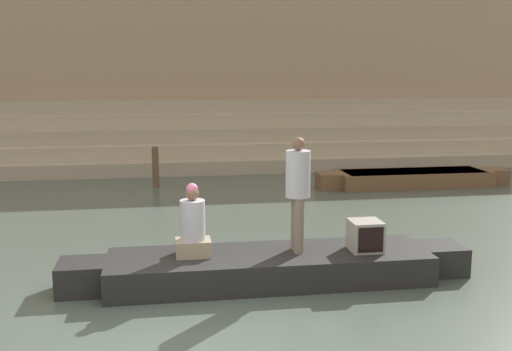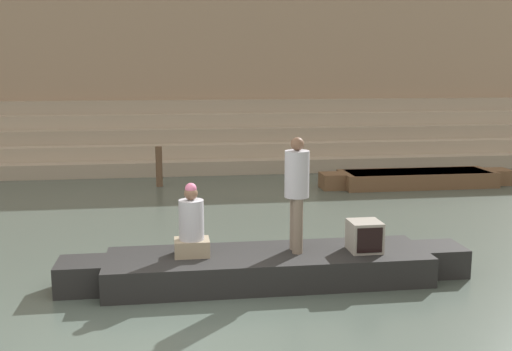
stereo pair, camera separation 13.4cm
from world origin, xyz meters
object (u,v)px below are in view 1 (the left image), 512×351
at_px(person_rowing, 193,227).
at_px(moored_boat_shore, 413,178).
at_px(mooring_post, 156,167).
at_px(tv_set, 365,236).
at_px(person_standing, 298,187).
at_px(rowboat_main, 269,266).

relative_size(person_rowing, moored_boat_shore, 0.20).
bearing_deg(mooring_post, tv_set, -67.89).
bearing_deg(person_standing, tv_set, 4.38).
xyz_separation_m(person_rowing, moored_boat_shore, (6.01, 6.36, -0.61)).
bearing_deg(person_standing, person_rowing, -168.73).
bearing_deg(rowboat_main, moored_boat_shore, 54.69).
xyz_separation_m(person_rowing, tv_set, (2.44, -0.14, -0.19)).
distance_m(person_rowing, tv_set, 2.45).
relative_size(tv_set, mooring_post, 0.44).
distance_m(rowboat_main, person_standing, 1.20).
xyz_separation_m(person_rowing, mooring_post, (-0.57, 7.28, -0.31)).
bearing_deg(tv_set, person_standing, 177.86).
bearing_deg(rowboat_main, mooring_post, 104.92).
height_order(person_standing, tv_set, person_standing).
distance_m(moored_boat_shore, mooring_post, 6.65).
bearing_deg(mooring_post, person_rowing, -85.52).
distance_m(person_standing, mooring_post, 7.62).
bearing_deg(mooring_post, person_standing, -74.33).
distance_m(rowboat_main, person_rowing, 1.22).
xyz_separation_m(rowboat_main, person_standing, (0.41, 0.03, 1.13)).
distance_m(rowboat_main, tv_set, 1.44).
bearing_deg(person_standing, rowboat_main, -163.85).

